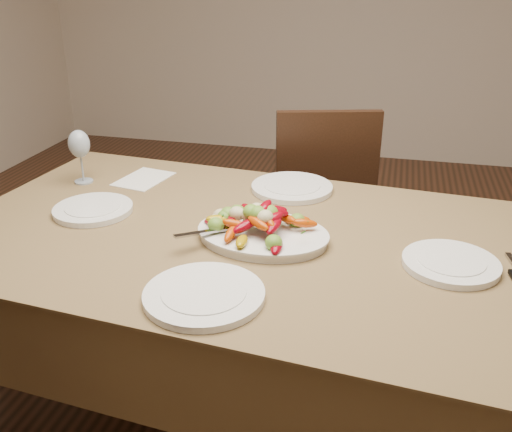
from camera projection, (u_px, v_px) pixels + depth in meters
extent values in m
plane|color=#3B2012|center=(257.00, 398.00, 2.12)|extent=(6.00, 6.00, 0.00)
cube|color=brown|center=(256.00, 342.00, 1.82)|extent=(1.92, 1.20, 0.76)
ellipsoid|color=white|center=(263.00, 236.00, 1.63)|extent=(0.39, 0.31, 0.02)
cylinder|color=white|center=(93.00, 210.00, 1.81)|extent=(0.25, 0.25, 0.02)
cylinder|color=white|center=(451.00, 264.00, 1.49)|extent=(0.25, 0.25, 0.02)
cylinder|color=white|center=(292.00, 188.00, 1.98)|extent=(0.28, 0.28, 0.02)
cylinder|color=white|center=(204.00, 295.00, 1.35)|extent=(0.29, 0.29, 0.02)
cube|color=silver|center=(144.00, 179.00, 2.08)|extent=(0.19, 0.23, 0.00)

